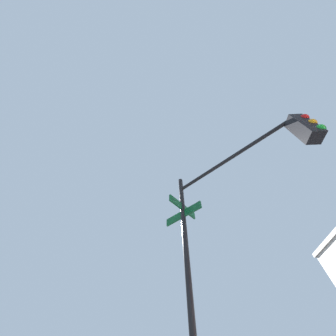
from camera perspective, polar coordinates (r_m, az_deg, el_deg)
The scene contains 1 object.
traffic_signal_near at distance 4.10m, azimuth 21.31°, elevation -6.63°, with size 2.59×3.05×5.16m.
Camera 1 is at (-3.53, -7.01, 0.97)m, focal length 19.51 mm.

